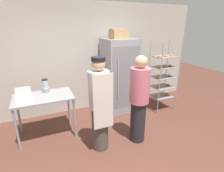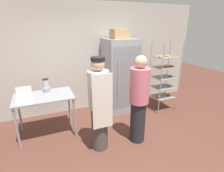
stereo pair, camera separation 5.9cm
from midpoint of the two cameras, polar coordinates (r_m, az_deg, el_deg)
name	(u,v)px [view 1 (the left image)]	position (r m, az deg, el deg)	size (l,w,h in m)	color
ground_plane	(124,155)	(3.32, 3.34, -21.66)	(14.00, 14.00, 0.00)	brown
back_wall	(86,58)	(4.61, -8.88, 9.00)	(6.40, 0.12, 2.73)	#B7B2A8
refrigerator	(119,76)	(4.51, 2.03, 3.37)	(0.79, 0.76, 1.86)	gray
baking_rack	(163,76)	(4.76, 16.07, 3.01)	(0.61, 0.49, 1.80)	#93969B
prep_counter	(44,101)	(3.69, -21.79, -4.51)	(1.11, 0.71, 0.87)	gray
donut_box	(24,99)	(3.56, -27.33, -3.65)	(0.27, 0.19, 0.24)	white
blender_pitcher	(46,86)	(3.81, -21.30, -0.12)	(0.15, 0.15, 0.28)	#99999E
cardboard_storage_box	(119,34)	(4.29, 1.76, 16.63)	(0.39, 0.34, 0.23)	tan
person_baker	(100,104)	(3.02, -4.66, -6.00)	(0.36, 0.38, 1.70)	#47423D
person_customer	(139,100)	(3.28, 8.29, -4.49)	(0.36, 0.36, 1.69)	#232328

